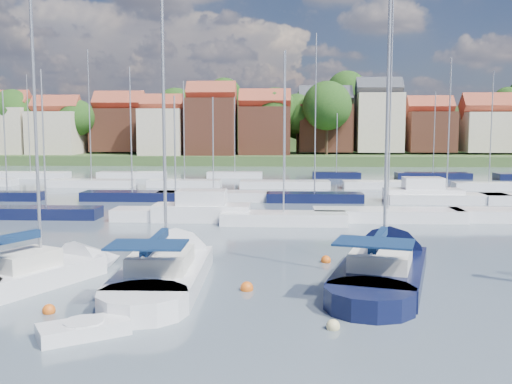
{
  "coord_description": "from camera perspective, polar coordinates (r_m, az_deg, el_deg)",
  "views": [
    {
      "loc": [
        0.59,
        -20.87,
        6.57
      ],
      "look_at": [
        -1.08,
        14.0,
        2.77
      ],
      "focal_mm": 40.0,
      "sensor_mm": 36.0,
      "label": 1
    }
  ],
  "objects": [
    {
      "name": "ground",
      "position": [
        61.22,
        2.17,
        0.04
      ],
      "size": [
        260.0,
        260.0,
        0.0
      ],
      "primitive_type": "plane",
      "color": "#4F616C",
      "rests_on": "ground"
    },
    {
      "name": "sailboat_left",
      "position": [
        26.8,
        -19.78,
        -7.55
      ],
      "size": [
        6.54,
        9.71,
        13.13
      ],
      "rotation": [
        0.0,
        0.0,
        1.11
      ],
      "color": "white",
      "rests_on": "ground"
    },
    {
      "name": "sailboat_centre",
      "position": [
        26.53,
        -8.5,
        -7.42
      ],
      "size": [
        3.57,
        12.69,
        17.11
      ],
      "rotation": [
        0.0,
        0.0,
        1.59
      ],
      "color": "white",
      "rests_on": "ground"
    },
    {
      "name": "sailboat_navy",
      "position": [
        27.26,
        12.89,
        -7.14
      ],
      "size": [
        6.8,
        13.36,
        17.83
      ],
      "rotation": [
        0.0,
        0.0,
        1.3
      ],
      "color": "black",
      "rests_on": "ground"
    },
    {
      "name": "tender",
      "position": [
        19.53,
        -16.85,
        -13.0
      ],
      "size": [
        3.04,
        2.58,
        0.6
      ],
      "rotation": [
        0.0,
        0.0,
        0.56
      ],
      "color": "white",
      "rests_on": "ground"
    },
    {
      "name": "buoy_b",
      "position": [
        20.04,
        -19.93,
        -13.31
      ],
      "size": [
        0.47,
        0.47,
        0.47
      ],
      "primitive_type": "sphere",
      "color": "#D85914",
      "rests_on": "ground"
    },
    {
      "name": "buoy_c",
      "position": [
        22.3,
        -20.0,
        -11.31
      ],
      "size": [
        0.47,
        0.47,
        0.47
      ],
      "primitive_type": "sphere",
      "color": "#D85914",
      "rests_on": "ground"
    },
    {
      "name": "buoy_d",
      "position": [
        19.6,
        7.71,
        -13.43
      ],
      "size": [
        0.46,
        0.46,
        0.46
      ],
      "primitive_type": "sphere",
      "color": "beige",
      "rests_on": "ground"
    },
    {
      "name": "buoy_e",
      "position": [
        28.87,
        7.0,
        -6.99
      ],
      "size": [
        0.5,
        0.5,
        0.5
      ],
      "primitive_type": "sphere",
      "color": "#D85914",
      "rests_on": "ground"
    },
    {
      "name": "buoy_h",
      "position": [
        23.82,
        -0.93,
        -9.8
      ],
      "size": [
        0.54,
        0.54,
        0.54
      ],
      "primitive_type": "sphere",
      "color": "#D85914",
      "rests_on": "ground"
    },
    {
      "name": "marina_field",
      "position": [
        56.37,
        4.06,
        -0.06
      ],
      "size": [
        79.62,
        41.41,
        15.93
      ],
      "color": "white",
      "rests_on": "ground"
    },
    {
      "name": "far_shore_town",
      "position": [
        153.56,
        3.36,
        5.46
      ],
      "size": [
        212.46,
        90.0,
        22.27
      ],
      "color": "#3E552A",
      "rests_on": "ground"
    }
  ]
}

